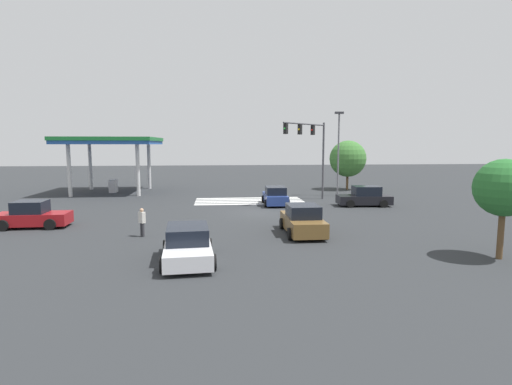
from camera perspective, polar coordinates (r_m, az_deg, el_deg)
ground_plane at (r=29.37m, az=0.00°, el=-2.88°), size 134.69×134.69×0.00m
crosswalk_markings at (r=35.41m, az=-0.95°, el=-1.20°), size 9.52×4.40×0.01m
traffic_signal_mast at (r=35.08m, az=7.90°, el=7.05°), size 4.55×4.55×6.94m
car_0 at (r=27.54m, az=-29.35°, el=-2.92°), size 4.24×2.06×1.62m
car_1 at (r=17.47m, az=-9.73°, el=-7.38°), size 2.46×4.53×1.50m
car_2 at (r=22.48m, az=6.68°, el=-4.02°), size 2.13×4.45×1.66m
car_3 at (r=33.60m, az=15.26°, el=-0.62°), size 4.39×2.27×1.62m
car_4 at (r=33.08m, az=2.77°, el=-0.54°), size 2.12×4.22×1.54m
gas_station_canopy at (r=43.97m, az=-19.96°, el=6.71°), size 9.31×9.31×5.70m
pedestrian at (r=22.51m, az=-15.97°, el=-3.93°), size 0.41×0.41×1.56m
street_light_pole_a at (r=39.27m, az=11.70°, el=6.52°), size 0.80×0.36×8.06m
tree_corner_a at (r=45.08m, az=12.99°, el=4.72°), size 3.99×3.99×5.41m
tree_corner_b at (r=20.17m, az=31.93°, el=0.54°), size 2.49×2.49×4.38m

